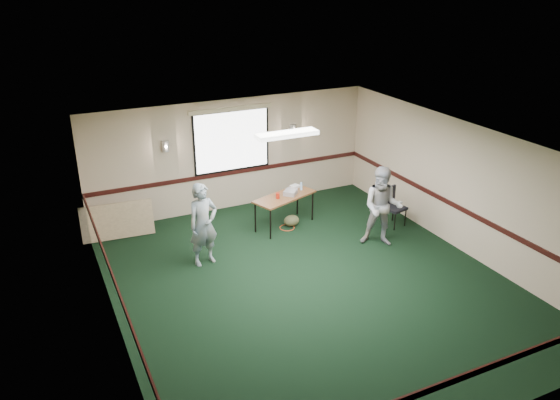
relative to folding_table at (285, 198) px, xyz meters
name	(u,v)px	position (x,y,z in m)	size (l,w,h in m)	color
ground	(309,283)	(-0.65, -2.43, -0.70)	(8.00, 8.00, 0.00)	black
room_shell	(263,170)	(-0.65, -0.31, 0.88)	(8.00, 8.02, 8.00)	#CBAF93
folding_table	(285,198)	(0.00, 0.00, 0.00)	(1.61, 1.08, 0.75)	#502616
projector	(291,192)	(0.16, 0.02, 0.11)	(0.31, 0.26, 0.10)	#93939B
game_console	(295,186)	(0.45, 0.37, 0.08)	(0.21, 0.17, 0.05)	silver
red_cup	(278,196)	(-0.20, -0.07, 0.12)	(0.09, 0.09, 0.13)	#A81B0B
water_bottle	(301,186)	(0.50, 0.15, 0.15)	(0.05, 0.05, 0.18)	#92C1EF
duffel_bag	(292,221)	(0.15, -0.07, -0.56)	(0.37, 0.28, 0.26)	#484829
cable_coil	(287,228)	(0.00, -0.13, -0.69)	(0.34, 0.34, 0.02)	#D7431A
folded_table	(117,221)	(-3.55, 1.05, -0.30)	(1.54, 0.07, 0.79)	#99805E
conference_chair	(392,203)	(2.27, -0.96, -0.17)	(0.53, 0.54, 0.89)	black
person_left	(203,225)	(-2.18, -0.85, 0.15)	(0.62, 0.41, 1.70)	#3A5E81
person_right	(382,207)	(1.46, -1.68, 0.17)	(0.84, 0.66, 1.74)	#809BC7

